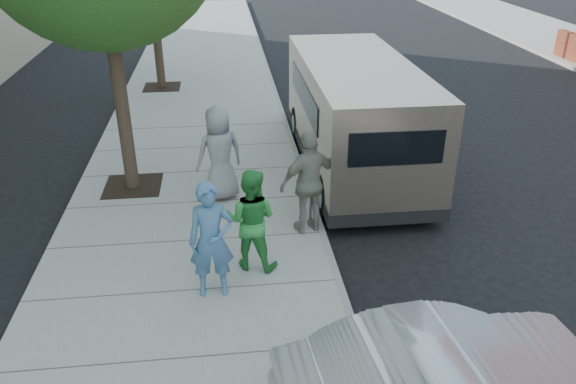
{
  "coord_description": "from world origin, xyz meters",
  "views": [
    {
      "loc": [
        -0.24,
        -8.8,
        5.5
      ],
      "look_at": [
        0.78,
        -0.15,
        1.1
      ],
      "focal_mm": 35.0,
      "sensor_mm": 36.0,
      "label": 1
    }
  ],
  "objects_px": {
    "person_gray_shirt": "(219,153)",
    "person_striped_polo": "(310,183)",
    "person_green_shirt": "(251,220)",
    "parking_meter": "(311,176)",
    "person_officer": "(211,240)",
    "van": "(354,113)",
    "sedan": "(448,381)"
  },
  "relations": [
    {
      "from": "person_striped_polo",
      "to": "van",
      "type": "bearing_deg",
      "value": -133.51
    },
    {
      "from": "person_green_shirt",
      "to": "person_striped_polo",
      "type": "bearing_deg",
      "value": -117.23
    },
    {
      "from": "van",
      "to": "person_striped_polo",
      "type": "distance_m",
      "value": 3.42
    },
    {
      "from": "person_officer",
      "to": "person_striped_polo",
      "type": "height_order",
      "value": "person_striped_polo"
    },
    {
      "from": "person_officer",
      "to": "person_striped_polo",
      "type": "xyz_separation_m",
      "value": [
        1.74,
        1.71,
        0.04
      ]
    },
    {
      "from": "parking_meter",
      "to": "person_officer",
      "type": "relative_size",
      "value": 0.75
    },
    {
      "from": "sedan",
      "to": "person_gray_shirt",
      "type": "relative_size",
      "value": 2.04
    },
    {
      "from": "van",
      "to": "person_gray_shirt",
      "type": "xyz_separation_m",
      "value": [
        -3.09,
        -1.53,
        -0.21
      ]
    },
    {
      "from": "parking_meter",
      "to": "person_green_shirt",
      "type": "xyz_separation_m",
      "value": [
        -1.16,
        -1.23,
        -0.14
      ]
    },
    {
      "from": "van",
      "to": "person_gray_shirt",
      "type": "bearing_deg",
      "value": -153.69
    },
    {
      "from": "person_striped_polo",
      "to": "person_gray_shirt",
      "type": "bearing_deg",
      "value": -61.47
    },
    {
      "from": "person_gray_shirt",
      "to": "sedan",
      "type": "bearing_deg",
      "value": 93.86
    },
    {
      "from": "parking_meter",
      "to": "sedan",
      "type": "relative_size",
      "value": 0.35
    },
    {
      "from": "person_officer",
      "to": "person_green_shirt",
      "type": "bearing_deg",
      "value": 43.91
    },
    {
      "from": "parking_meter",
      "to": "person_officer",
      "type": "distance_m",
      "value": 2.61
    },
    {
      "from": "person_green_shirt",
      "to": "person_striped_polo",
      "type": "height_order",
      "value": "person_striped_polo"
    },
    {
      "from": "sedan",
      "to": "person_striped_polo",
      "type": "bearing_deg",
      "value": 5.96
    },
    {
      "from": "person_green_shirt",
      "to": "person_officer",
      "type": "bearing_deg",
      "value": 66.06
    },
    {
      "from": "person_gray_shirt",
      "to": "person_striped_polo",
      "type": "bearing_deg",
      "value": 116.69
    },
    {
      "from": "van",
      "to": "person_officer",
      "type": "relative_size",
      "value": 3.65
    },
    {
      "from": "person_gray_shirt",
      "to": "van",
      "type": "bearing_deg",
      "value": -173.05
    },
    {
      "from": "person_officer",
      "to": "sedan",
      "type": "bearing_deg",
      "value": -47.54
    },
    {
      "from": "sedan",
      "to": "person_striped_polo",
      "type": "xyz_separation_m",
      "value": [
        -0.95,
        4.4,
        0.47
      ]
    },
    {
      "from": "van",
      "to": "sedan",
      "type": "bearing_deg",
      "value": -94.15
    },
    {
      "from": "person_gray_shirt",
      "to": "person_green_shirt",
      "type": "bearing_deg",
      "value": 81.33
    },
    {
      "from": "person_green_shirt",
      "to": "person_gray_shirt",
      "type": "xyz_separation_m",
      "value": [
        -0.49,
        2.58,
        0.1
      ]
    },
    {
      "from": "sedan",
      "to": "person_green_shirt",
      "type": "distance_m",
      "value": 3.96
    },
    {
      "from": "person_striped_polo",
      "to": "parking_meter",
      "type": "bearing_deg",
      "value": -122.21
    },
    {
      "from": "sedan",
      "to": "person_striped_polo",
      "type": "height_order",
      "value": "person_striped_polo"
    },
    {
      "from": "person_green_shirt",
      "to": "person_striped_polo",
      "type": "xyz_separation_m",
      "value": [
        1.11,
        1.04,
        0.1
      ]
    },
    {
      "from": "van",
      "to": "person_officer",
      "type": "distance_m",
      "value": 5.77
    },
    {
      "from": "parking_meter",
      "to": "person_green_shirt",
      "type": "height_order",
      "value": "person_green_shirt"
    }
  ]
}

